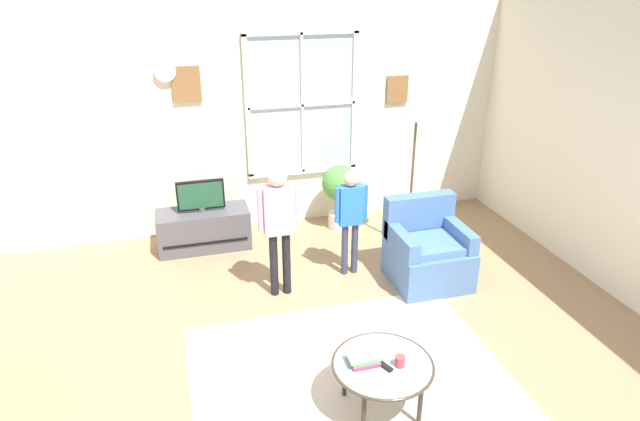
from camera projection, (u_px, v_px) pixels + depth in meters
The scene contains 14 objects.
ground_plane at pixel (327, 375), 4.47m from camera, with size 6.83×6.57×0.02m, color #9E7A56.
back_wall at pixel (258, 114), 6.56m from camera, with size 6.23×0.17×2.84m.
area_rug at pixel (354, 384), 4.35m from camera, with size 2.53×2.20×0.01m, color #C6B29E.
tv_stand at pixel (204, 229), 6.40m from camera, with size 1.06×0.46×0.47m.
television at pixel (201, 195), 6.22m from camera, with size 0.54×0.08×0.38m.
armchair at pixel (427, 252), 5.69m from camera, with size 0.76×0.74×0.87m.
coffee_table at pixel (383, 367), 3.95m from camera, with size 0.75×0.75×0.43m.
book_stack at pixel (364, 358), 3.94m from camera, with size 0.24×0.17×0.07m.
cup at pixel (400, 361), 3.90m from camera, with size 0.08×0.08×0.08m, color #BF3F3F.
remote_near_books at pixel (384, 366), 3.90m from camera, with size 0.04×0.14×0.02m, color black.
person_pink_shirt at pixel (279, 217), 5.23m from camera, with size 0.41×0.19×1.36m.
person_blue_shirt at pixel (351, 211), 5.65m from camera, with size 0.35×0.16×1.17m.
potted_plant_by_window at pixel (340, 189), 6.77m from camera, with size 0.45×0.45×0.83m.
floor_lamp at pixel (416, 124), 5.95m from camera, with size 0.32×0.32×1.76m.
Camera 1 is at (-1.00, -3.39, 3.04)m, focal length 30.63 mm.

